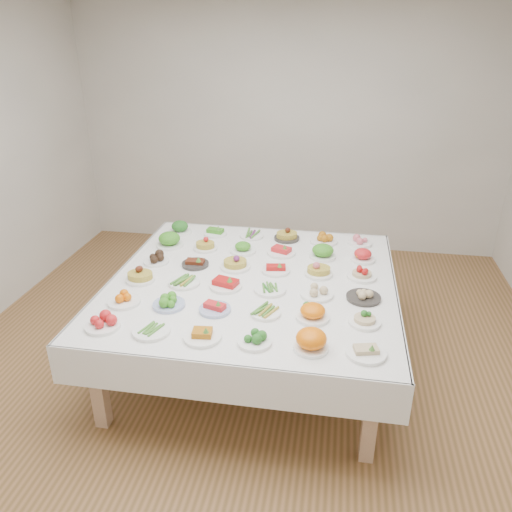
% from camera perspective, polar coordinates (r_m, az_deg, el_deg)
% --- Properties ---
extents(room_envelope, '(5.02, 5.02, 2.81)m').
position_cam_1_polar(room_envelope, '(3.46, -0.87, 13.46)').
color(room_envelope, '#93643D').
rests_on(room_envelope, ground).
extents(display_table, '(2.16, 2.16, 0.75)m').
position_cam_1_polar(display_table, '(3.85, -0.38, -3.59)').
color(display_table, white).
rests_on(display_table, ground).
extents(dish_0, '(0.22, 0.22, 0.11)m').
position_cam_1_polar(dish_0, '(3.35, -17.18, -7.10)').
color(dish_0, white).
rests_on(dish_0, display_table).
extents(dish_1, '(0.24, 0.24, 0.05)m').
position_cam_1_polar(dish_1, '(3.24, -11.88, -8.26)').
color(dish_1, white).
rests_on(dish_1, display_table).
extents(dish_2, '(0.24, 0.24, 0.09)m').
position_cam_1_polar(dish_2, '(3.13, -6.16, -8.83)').
color(dish_2, white).
rests_on(dish_2, display_table).
extents(dish_3, '(0.21, 0.21, 0.09)m').
position_cam_1_polar(dish_3, '(3.07, -0.17, -9.39)').
color(dish_3, white).
rests_on(dish_3, display_table).
extents(dish_4, '(0.23, 0.23, 0.13)m').
position_cam_1_polar(dish_4, '(3.02, 6.33, -9.57)').
color(dish_4, white).
rests_on(dish_4, display_table).
extents(dish_5, '(0.24, 0.24, 0.09)m').
position_cam_1_polar(dish_5, '(3.04, 12.47, -10.42)').
color(dish_5, white).
rests_on(dish_5, display_table).
extents(dish_6, '(0.23, 0.23, 0.09)m').
position_cam_1_polar(dish_6, '(3.60, -14.86, -4.74)').
color(dish_6, white).
rests_on(dish_6, display_table).
extents(dish_7, '(0.22, 0.22, 0.10)m').
position_cam_1_polar(dish_7, '(3.49, -9.96, -5.01)').
color(dish_7, '#4C66B2').
rests_on(dish_7, display_table).
extents(dish_8, '(0.21, 0.21, 0.08)m').
position_cam_1_polar(dish_8, '(3.40, -4.73, -5.85)').
color(dish_8, '#4C66B2').
rests_on(dish_8, display_table).
extents(dish_9, '(0.22, 0.20, 0.05)m').
position_cam_1_polar(dish_9, '(3.36, 1.09, -6.35)').
color(dish_9, white).
rests_on(dish_9, display_table).
extents(dish_10, '(0.22, 0.22, 0.14)m').
position_cam_1_polar(dish_10, '(3.31, 6.50, -6.14)').
color(dish_10, white).
rests_on(dish_10, display_table).
extents(dish_11, '(0.21, 0.21, 0.11)m').
position_cam_1_polar(dish_11, '(3.32, 12.34, -6.84)').
color(dish_11, white).
rests_on(dish_11, display_table).
extents(dish_12, '(0.22, 0.22, 0.14)m').
position_cam_1_polar(dish_12, '(3.87, -13.13, -1.89)').
color(dish_12, white).
rests_on(dish_12, display_table).
extents(dish_13, '(0.24, 0.23, 0.06)m').
position_cam_1_polar(dish_13, '(3.78, -8.21, -2.84)').
color(dish_13, white).
rests_on(dish_13, display_table).
extents(dish_14, '(0.24, 0.24, 0.11)m').
position_cam_1_polar(dish_14, '(3.69, -3.49, -2.97)').
color(dish_14, white).
rests_on(dish_14, display_table).
extents(dish_15, '(0.23, 0.23, 0.05)m').
position_cam_1_polar(dish_15, '(3.65, 1.61, -3.77)').
color(dish_15, white).
rests_on(dish_15, display_table).
extents(dish_16, '(0.23, 0.23, 0.10)m').
position_cam_1_polar(dish_16, '(3.60, 6.97, -3.92)').
color(dish_16, white).
rests_on(dish_16, display_table).
extents(dish_17, '(0.24, 0.24, 0.09)m').
position_cam_1_polar(dish_17, '(3.61, 12.21, -4.32)').
color(dish_17, '#2F2C2A').
rests_on(dish_17, display_table).
extents(dish_18, '(0.21, 0.21, 0.09)m').
position_cam_1_polar(dish_18, '(4.15, -11.37, -0.23)').
color(dish_18, white).
rests_on(dish_18, display_table).
extents(dish_19, '(0.22, 0.22, 0.10)m').
position_cam_1_polar(dish_19, '(4.05, -6.97, -0.58)').
color(dish_19, '#2F2C2A').
rests_on(dish_19, display_table).
extents(dish_20, '(0.24, 0.24, 0.14)m').
position_cam_1_polar(dish_20, '(3.97, -2.40, -0.51)').
color(dish_20, white).
rests_on(dish_20, display_table).
extents(dish_21, '(0.22, 0.22, 0.09)m').
position_cam_1_polar(dish_21, '(3.92, 2.28, -1.37)').
color(dish_21, white).
rests_on(dish_21, display_table).
extents(dish_22, '(0.22, 0.22, 0.13)m').
position_cam_1_polar(dish_22, '(3.89, 7.19, -1.39)').
color(dish_22, white).
rests_on(dish_22, display_table).
extents(dish_23, '(0.22, 0.22, 0.13)m').
position_cam_1_polar(dish_23, '(3.90, 12.03, -1.68)').
color(dish_23, white).
rests_on(dish_23, display_table).
extents(dish_24, '(0.25, 0.25, 0.15)m').
position_cam_1_polar(dish_24, '(4.43, -9.87, 1.95)').
color(dish_24, white).
rests_on(dish_24, display_table).
extents(dish_25, '(0.21, 0.21, 0.13)m').
position_cam_1_polar(dish_25, '(4.33, -5.83, 1.50)').
color(dish_25, white).
rests_on(dish_25, display_table).
extents(dish_26, '(0.22, 0.22, 0.11)m').
position_cam_1_polar(dish_26, '(4.26, -1.51, 1.07)').
color(dish_26, white).
rests_on(dish_26, display_table).
extents(dish_27, '(0.24, 0.24, 0.09)m').
position_cam_1_polar(dish_27, '(4.23, 2.91, 0.66)').
color(dish_27, white).
rests_on(dish_27, display_table).
extents(dish_28, '(0.22, 0.22, 0.13)m').
position_cam_1_polar(dish_28, '(4.19, 7.65, 0.60)').
color(dish_28, white).
rests_on(dish_28, display_table).
extents(dish_29, '(0.20, 0.20, 0.11)m').
position_cam_1_polar(dish_29, '(4.20, 12.09, 0.07)').
color(dish_29, white).
rests_on(dish_29, display_table).
extents(dish_30, '(0.21, 0.21, 0.12)m').
position_cam_1_polar(dish_30, '(4.71, -8.69, 3.25)').
color(dish_30, white).
rests_on(dish_30, display_table).
extents(dish_31, '(0.21, 0.21, 0.09)m').
position_cam_1_polar(dish_31, '(4.64, -4.68, 2.89)').
color(dish_31, white).
rests_on(dish_31, display_table).
extents(dish_32, '(0.21, 0.21, 0.05)m').
position_cam_1_polar(dish_32, '(4.58, -0.51, 2.44)').
color(dish_32, white).
rests_on(dish_32, display_table).
extents(dish_33, '(0.23, 0.23, 0.14)m').
position_cam_1_polar(dish_33, '(4.52, 3.55, 2.67)').
color(dish_33, '#2F2C2A').
rests_on(dish_33, display_table).
extents(dish_34, '(0.24, 0.24, 0.10)m').
position_cam_1_polar(dish_34, '(4.49, 7.76, 2.05)').
color(dish_34, white).
rests_on(dish_34, display_table).
extents(dish_35, '(0.21, 0.21, 0.09)m').
position_cam_1_polar(dish_35, '(4.51, 11.79, 1.72)').
color(dish_35, white).
rests_on(dish_35, display_table).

